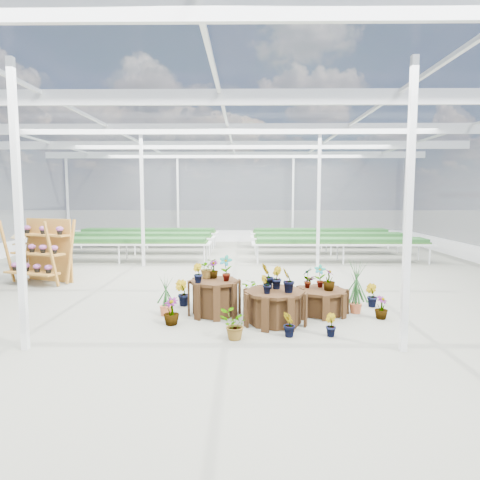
{
  "coord_description": "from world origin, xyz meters",
  "views": [
    {
      "loc": [
        0.5,
        -10.56,
        2.45
      ],
      "look_at": [
        0.37,
        0.38,
        1.3
      ],
      "focal_mm": 32.0,
      "sensor_mm": 36.0,
      "label": 1
    }
  ],
  "objects_px": {
    "plinth_low": "(320,301)",
    "bird_table": "(21,256)",
    "plinth_mid": "(275,307)",
    "shelf_rack": "(39,252)",
    "plinth_tall": "(214,297)"
  },
  "relations": [
    {
      "from": "plinth_low",
      "to": "bird_table",
      "type": "xyz_separation_m",
      "value": [
        -7.92,
        3.21,
        0.49
      ]
    },
    {
      "from": "plinth_mid",
      "to": "shelf_rack",
      "type": "relative_size",
      "value": 0.67
    },
    {
      "from": "plinth_tall",
      "to": "plinth_mid",
      "type": "height_order",
      "value": "plinth_tall"
    },
    {
      "from": "plinth_tall",
      "to": "plinth_low",
      "type": "distance_m",
      "value": 2.2
    },
    {
      "from": "plinth_mid",
      "to": "plinth_tall",
      "type": "bearing_deg",
      "value": 153.43
    },
    {
      "from": "plinth_low",
      "to": "plinth_tall",
      "type": "bearing_deg",
      "value": -177.4
    },
    {
      "from": "shelf_rack",
      "to": "bird_table",
      "type": "xyz_separation_m",
      "value": [
        -0.64,
        0.26,
        -0.15
      ]
    },
    {
      "from": "shelf_rack",
      "to": "plinth_mid",
      "type": "bearing_deg",
      "value": -9.62
    },
    {
      "from": "shelf_rack",
      "to": "plinth_low",
      "type": "bearing_deg",
      "value": -1.51
    },
    {
      "from": "plinth_low",
      "to": "shelf_rack",
      "type": "height_order",
      "value": "shelf_rack"
    },
    {
      "from": "plinth_tall",
      "to": "shelf_rack",
      "type": "xyz_separation_m",
      "value": [
        -5.08,
        3.05,
        0.54
      ]
    },
    {
      "from": "plinth_mid",
      "to": "plinth_low",
      "type": "xyz_separation_m",
      "value": [
        1.0,
        0.7,
        -0.06
      ]
    },
    {
      "from": "plinth_tall",
      "to": "plinth_low",
      "type": "bearing_deg",
      "value": 2.6
    },
    {
      "from": "shelf_rack",
      "to": "bird_table",
      "type": "relative_size",
      "value": 1.2
    },
    {
      "from": "plinth_low",
      "to": "bird_table",
      "type": "relative_size",
      "value": 0.75
    }
  ]
}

